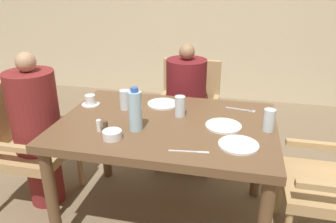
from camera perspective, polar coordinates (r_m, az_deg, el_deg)
name	(u,v)px	position (r m, az deg, el deg)	size (l,w,h in m)	color
ground_plane	(167,217)	(2.39, -0.25, -17.88)	(16.00, 16.00, 0.00)	#7A664C
dining_table	(166,135)	(2.03, -0.28, -4.17)	(1.31, 0.91, 0.73)	brown
chair_left_side	(22,140)	(2.52, -24.08, -4.59)	(0.51, 0.50, 0.87)	tan
diner_in_left_chair	(37,130)	(2.41, -21.78, -3.08)	(0.32, 0.32, 1.11)	maroon
chair_far_side	(188,108)	(2.84, 3.55, 0.58)	(0.50, 0.51, 0.87)	tan
diner_in_far_chair	(186,107)	(2.69, 3.10, 0.82)	(0.32, 0.32, 1.06)	maroon
plate_main_left	(223,126)	(1.95, 9.62, -2.48)	(0.21, 0.21, 0.01)	white
plate_main_right	(163,104)	(2.25, -0.89, 1.35)	(0.21, 0.21, 0.01)	white
plate_dessert_center	(239,145)	(1.76, 12.18, -5.69)	(0.21, 0.21, 0.01)	white
teacup_with_saucer	(90,101)	(2.29, -13.36, 1.82)	(0.12, 0.12, 0.07)	white
bowl_small	(112,135)	(1.81, -9.69, -3.99)	(0.11, 0.11, 0.05)	white
water_bottle	(135,111)	(1.85, -5.73, 0.16)	(0.08, 0.08, 0.26)	#A3C6DB
glass_tall_near	(269,120)	(1.94, 17.18, -1.45)	(0.07, 0.07, 0.13)	silver
glass_tall_mid	(125,100)	(2.17, -7.54, 2.03)	(0.07, 0.07, 0.13)	silver
glass_tall_far	(180,106)	(2.05, 2.09, 0.93)	(0.07, 0.07, 0.13)	silver
salt_shaker	(99,126)	(1.90, -11.93, -2.42)	(0.03, 0.03, 0.07)	white
pepper_shaker	(105,127)	(1.89, -10.84, -2.59)	(0.03, 0.03, 0.07)	#4C3D2D
fork_beside_plate	(244,110)	(2.21, 13.03, 0.29)	(0.19, 0.05, 0.00)	silver
knife_beside_plate	(191,152)	(1.67, 4.02, -6.99)	(0.21, 0.04, 0.00)	silver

